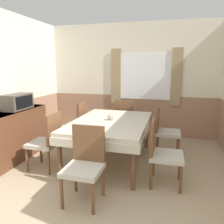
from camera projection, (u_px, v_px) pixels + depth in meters
wall_back at (132, 80)px, 5.13m from camera, size 4.32×0.09×2.60m
wall_left at (4, 85)px, 3.92m from camera, size 0.05×4.01×2.60m
dining_table at (111, 126)px, 3.72m from camera, size 1.26×1.82×0.72m
chair_head_near at (85, 162)px, 2.64m from camera, size 0.44×0.44×0.92m
chair_left_near at (47, 140)px, 3.44m from camera, size 0.44×0.44×0.92m
chair_left_far at (77, 123)px, 4.49m from camera, size 0.44×0.44×0.92m
chair_right_far at (164, 129)px, 4.05m from camera, size 0.44×0.44×0.92m
chair_head_window at (124, 119)px, 4.85m from camera, size 0.44×0.44×0.92m
chair_right_near at (162, 151)px, 2.99m from camera, size 0.44×0.44×0.92m
sideboard at (13, 135)px, 3.82m from camera, size 0.46×1.47×0.87m
tv at (18, 102)px, 3.85m from camera, size 0.29×0.54×0.28m
vase at (110, 117)px, 3.72m from camera, size 0.10×0.10×0.10m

